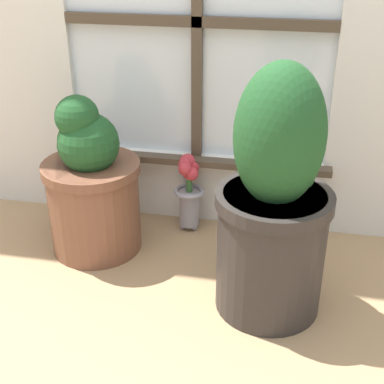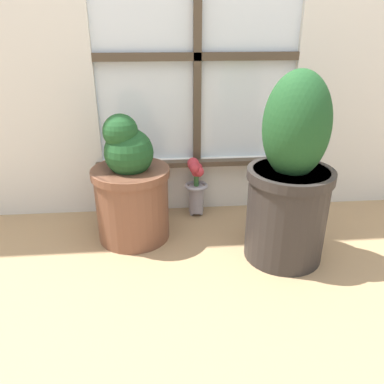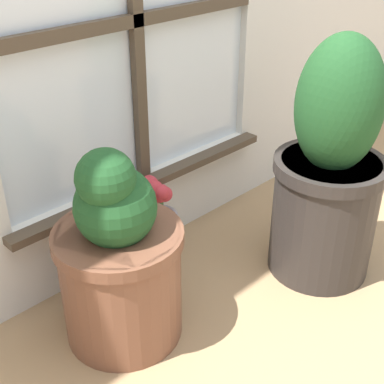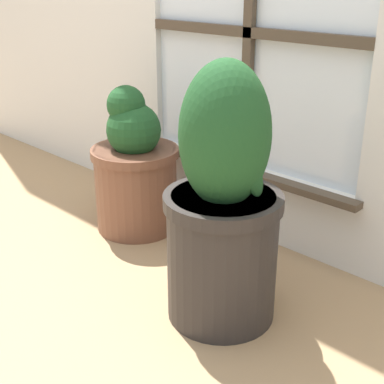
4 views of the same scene
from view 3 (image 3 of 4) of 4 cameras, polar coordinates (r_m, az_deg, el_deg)
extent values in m
plane|color=tan|center=(1.53, 11.13, -15.09)|extent=(10.00, 10.00, 0.00)
cube|color=silver|center=(1.79, -5.28, -1.73)|extent=(0.92, 0.05, 0.27)
cube|color=white|center=(1.57, -6.67, 17.92)|extent=(0.92, 0.02, 0.96)
cube|color=#4C3D2D|center=(1.54, -6.00, 17.79)|extent=(0.04, 0.02, 0.96)
cube|color=#4C3D2D|center=(1.54, -6.00, 17.79)|extent=(0.92, 0.02, 0.04)
cube|color=#4C3D2D|center=(1.69, -4.49, 1.21)|extent=(0.98, 0.06, 0.02)
cylinder|color=brown|center=(1.43, -7.51, -9.60)|extent=(0.31, 0.31, 0.33)
cylinder|color=brown|center=(1.34, -7.92, -4.77)|extent=(0.33, 0.33, 0.03)
cylinder|color=#38281E|center=(1.34, -7.95, -4.37)|extent=(0.29, 0.29, 0.01)
sphere|color=#1E4C23|center=(1.30, -8.19, -1.58)|extent=(0.20, 0.20, 0.20)
sphere|color=#1E4C23|center=(1.23, -9.22, 1.46)|extent=(0.14, 0.14, 0.14)
ellipsoid|color=#1E4C23|center=(1.31, -5.50, -1.64)|extent=(0.09, 0.12, 0.14)
cylinder|color=#2D2826|center=(1.68, 13.83, -2.47)|extent=(0.31, 0.31, 0.38)
cylinder|color=#2D2826|center=(1.60, 14.55, 2.71)|extent=(0.33, 0.33, 0.04)
cylinder|color=#38281E|center=(1.59, 14.62, 3.16)|extent=(0.29, 0.29, 0.01)
ellipsoid|color=#1E4C23|center=(1.53, 15.44, 8.93)|extent=(0.24, 0.24, 0.40)
ellipsoid|color=#1E4C23|center=(1.63, 16.75, 7.17)|extent=(0.03, 0.14, 0.19)
sphere|color=#99939E|center=(1.80, -3.84, -6.11)|extent=(0.02, 0.02, 0.02)
sphere|color=#99939E|center=(1.76, -3.55, -6.96)|extent=(0.02, 0.02, 0.02)
sphere|color=#99939E|center=(1.79, -2.44, -6.35)|extent=(0.02, 0.02, 0.02)
cylinder|color=#99939E|center=(1.74, -3.35, -4.41)|extent=(0.07, 0.07, 0.14)
torus|color=#99939E|center=(1.70, -3.42, -2.48)|extent=(0.11, 0.11, 0.02)
cylinder|color=#386633|center=(1.68, -3.46, -1.38)|extent=(0.02, 0.02, 0.08)
sphere|color=#C6333D|center=(1.66, -3.50, -0.36)|extent=(0.05, 0.05, 0.05)
sphere|color=#C6333D|center=(1.69, -3.78, 0.60)|extent=(0.04, 0.04, 0.04)
sphere|color=#C6333D|center=(1.66, -4.59, 0.80)|extent=(0.06, 0.06, 0.06)
sphere|color=#C6333D|center=(1.64, -3.98, 0.40)|extent=(0.05, 0.05, 0.05)
sphere|color=#C6333D|center=(1.63, -3.28, 0.01)|extent=(0.05, 0.05, 0.05)
sphere|color=#C6333D|center=(1.66, -3.06, -0.29)|extent=(0.05, 0.05, 0.05)
camera|label=1|loc=(1.42, 73.38, 8.72)|focal=50.00mm
camera|label=2|loc=(0.97, 78.11, -5.66)|focal=35.00mm
camera|label=4|loc=(2.14, 56.33, 14.01)|focal=50.00mm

